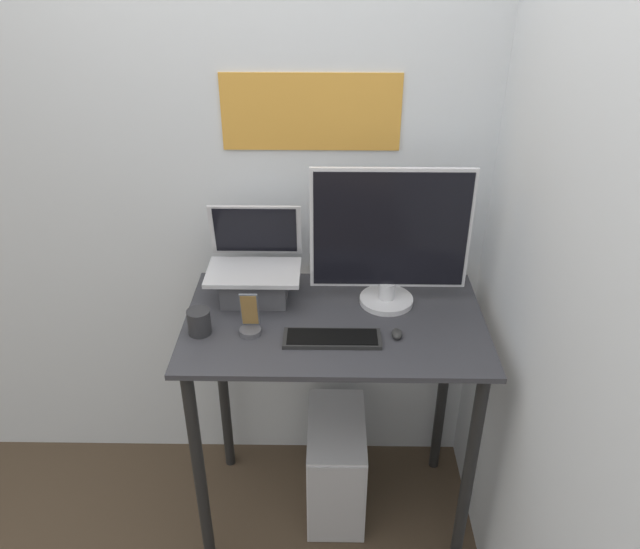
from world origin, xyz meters
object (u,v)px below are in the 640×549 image
(mouse, at_px, (397,334))
(computer_tower, at_px, (336,464))
(laptop, at_px, (254,276))
(monitor, at_px, (390,241))
(cell_phone, at_px, (250,322))
(keyboard, at_px, (332,338))

(mouse, distance_m, computer_tower, 0.82)
(laptop, height_order, monitor, monitor)
(mouse, xyz_separation_m, cell_phone, (-0.49, 0.02, 0.03))
(keyboard, distance_m, mouse, 0.22)
(laptop, xyz_separation_m, monitor, (0.48, -0.02, 0.16))
(keyboard, bearing_deg, cell_phone, 171.63)
(monitor, bearing_deg, laptop, 177.21)
(laptop, distance_m, cell_phone, 0.23)
(monitor, height_order, keyboard, monitor)
(laptop, distance_m, mouse, 0.56)
(monitor, bearing_deg, cell_phone, -157.12)
(keyboard, relative_size, mouse, 5.64)
(cell_phone, bearing_deg, laptop, 91.59)
(cell_phone, bearing_deg, mouse, -1.97)
(keyboard, bearing_deg, computer_tower, 82.42)
(monitor, height_order, cell_phone, monitor)
(monitor, distance_m, keyboard, 0.39)
(mouse, distance_m, cell_phone, 0.50)
(keyboard, bearing_deg, laptop, 136.92)
(laptop, relative_size, monitor, 0.61)
(laptop, xyz_separation_m, mouse, (0.50, -0.24, -0.08))
(computer_tower, bearing_deg, monitor, 19.04)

